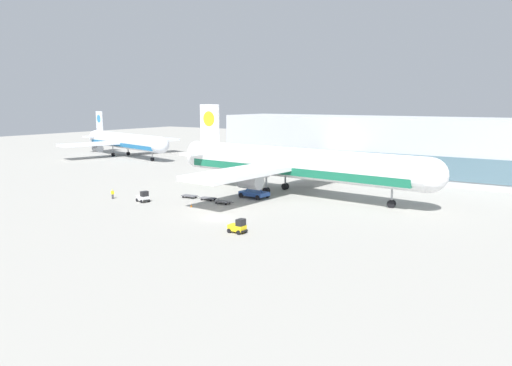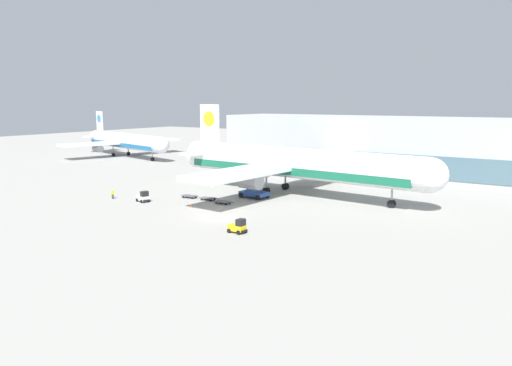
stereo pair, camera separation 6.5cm
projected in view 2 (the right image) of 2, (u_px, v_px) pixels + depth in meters
The scene contains 12 objects.
ground_plane at pixel (217, 218), 76.21m from camera, with size 400.00×400.00×0.00m, color #9E9B93.
terminal_building at pixel (402, 147), 117.17m from camera, with size 90.00×18.20×14.00m.
airplane_main at pixel (291, 164), 95.43m from camera, with size 58.09×48.46×17.00m.
airplane_distant at pixel (125, 141), 160.53m from camera, with size 47.69×40.55×14.21m.
scissor_lift_loader at pixel (254, 188), 92.19m from camera, with size 5.41×3.70×4.71m.
baggage_tug_foreground at pixel (143, 197), 88.39m from camera, with size 2.72×2.16×2.00m.
baggage_tug_mid at pixel (238, 227), 67.63m from camera, with size 2.50×1.71×2.00m.
baggage_dolly_lead at pixel (190, 196), 92.18m from camera, with size 3.76×1.75×0.48m.
baggage_dolly_second at pixel (208, 198), 89.97m from camera, with size 3.76×1.75×0.48m.
baggage_dolly_third at pixel (223, 202), 86.87m from camera, with size 3.76×1.75×0.48m.
ground_crew_near at pixel (113, 193), 91.29m from camera, with size 0.50×0.38×1.73m.
traffic_cone_near at pixel (191, 205), 84.16m from camera, with size 0.40×0.40×0.72m.
Camera 2 is at (46.37, -58.37, 17.74)m, focal length 35.00 mm.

